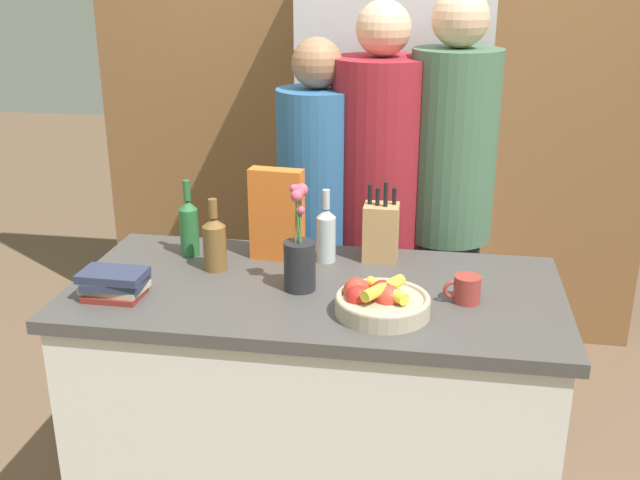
{
  "coord_description": "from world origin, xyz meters",
  "views": [
    {
      "loc": [
        0.36,
        -2.09,
        1.84
      ],
      "look_at": [
        0.0,
        0.09,
        1.02
      ],
      "focal_mm": 42.0,
      "sensor_mm": 36.0,
      "label": 1
    }
  ],
  "objects": [
    {
      "name": "person_in_blue",
      "position": [
        0.14,
        0.67,
        0.96
      ],
      "size": [
        0.38,
        0.38,
        1.72
      ],
      "rotation": [
        0.0,
        0.0,
        -0.1
      ],
      "color": "#383842",
      "rests_on": "ground_plane"
    },
    {
      "name": "refrigerator",
      "position": [
        0.15,
        1.22,
        0.99
      ],
      "size": [
        0.78,
        0.63,
        1.98
      ],
      "color": "#B7B7BC",
      "rests_on": "ground_plane"
    },
    {
      "name": "bottle_vinegar",
      "position": [
        -0.47,
        0.2,
        1.0
      ],
      "size": [
        0.06,
        0.06,
        0.26
      ],
      "color": "#286633",
      "rests_on": "kitchen_island"
    },
    {
      "name": "flower_vase",
      "position": [
        -0.04,
        -0.03,
        1.01
      ],
      "size": [
        0.1,
        0.1,
        0.34
      ],
      "color": "#232328",
      "rests_on": "kitchen_island"
    },
    {
      "name": "coffee_mug",
      "position": [
        0.46,
        -0.04,
        0.94
      ],
      "size": [
        0.11,
        0.08,
        0.08
      ],
      "color": "#99332D",
      "rests_on": "kitchen_island"
    },
    {
      "name": "kitchen_island",
      "position": [
        0.0,
        0.0,
        0.45
      ],
      "size": [
        1.52,
        0.74,
        0.9
      ],
      "color": "silver",
      "rests_on": "ground_plane"
    },
    {
      "name": "fruit_bowl",
      "position": [
        0.21,
        -0.16,
        0.94
      ],
      "size": [
        0.27,
        0.27,
        0.1
      ],
      "color": "tan",
      "rests_on": "kitchen_island"
    },
    {
      "name": "person_in_red_tee",
      "position": [
        0.4,
        0.67,
        1.0
      ],
      "size": [
        0.33,
        0.33,
        1.76
      ],
      "rotation": [
        0.0,
        0.0,
        -0.08
      ],
      "color": "#383842",
      "rests_on": "ground_plane"
    },
    {
      "name": "bottle_wine",
      "position": [
        -0.0,
        0.22,
        1.0
      ],
      "size": [
        0.06,
        0.06,
        0.25
      ],
      "color": "#B2BCC1",
      "rests_on": "kitchen_island"
    },
    {
      "name": "bottle_oil",
      "position": [
        -0.34,
        0.09,
        0.99
      ],
      "size": [
        0.08,
        0.08,
        0.24
      ],
      "color": "brown",
      "rests_on": "kitchen_island"
    },
    {
      "name": "cereal_box",
      "position": [
        -0.17,
        0.21,
        1.06
      ],
      "size": [
        0.18,
        0.08,
        0.31
      ],
      "color": "orange",
      "rests_on": "kitchen_island"
    },
    {
      "name": "person_at_sink",
      "position": [
        -0.1,
        0.63,
        0.9
      ],
      "size": [
        0.31,
        0.31,
        1.59
      ],
      "rotation": [
        0.0,
        0.0,
        0.21
      ],
      "color": "#383842",
      "rests_on": "ground_plane"
    },
    {
      "name": "back_wall_wood",
      "position": [
        0.0,
        1.58,
        1.3
      ],
      "size": [
        2.72,
        0.12,
        2.6
      ],
      "color": "brown",
      "rests_on": "ground_plane"
    },
    {
      "name": "book_stack",
      "position": [
        -0.58,
        -0.17,
        0.94
      ],
      "size": [
        0.19,
        0.14,
        0.08
      ],
      "color": "maroon",
      "rests_on": "kitchen_island"
    },
    {
      "name": "knife_block",
      "position": [
        0.18,
        0.26,
        1.0
      ],
      "size": [
        0.11,
        0.1,
        0.27
      ],
      "color": "tan",
      "rests_on": "kitchen_island"
    }
  ]
}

